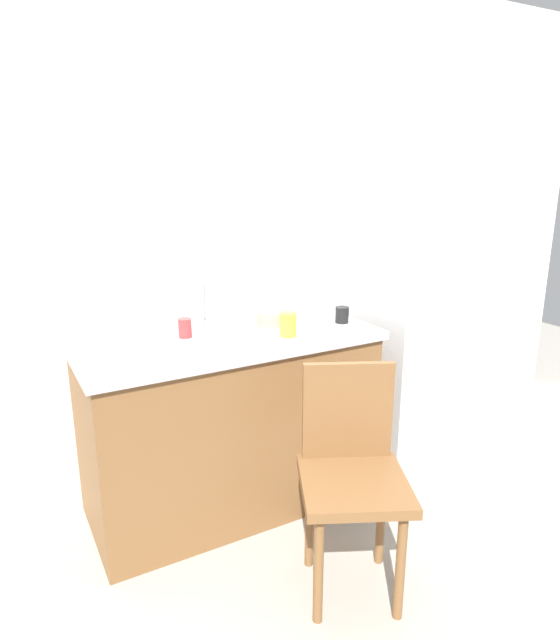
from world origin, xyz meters
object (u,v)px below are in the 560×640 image
object	(u,v)px
refrigerator	(408,338)
cup_black	(342,315)
chair	(352,469)
dish_tray	(129,353)
cup_white	(295,311)
cup_red	(185,328)
cup_yellow	(288,325)
terracotta_bowl	(272,318)

from	to	relation	value
refrigerator	cup_black	bearing A→B (deg)	-169.26
chair	dish_tray	distance (m)	1.00
refrigerator	cup_black	distance (m)	0.60
refrigerator	cup_black	xyz separation A→B (m)	(-0.54, -0.10, 0.23)
cup_white	cup_black	bearing A→B (deg)	-47.27
cup_black	cup_red	xyz separation A→B (m)	(-0.77, 0.15, 0.00)
chair	cup_yellow	world-z (taller)	cup_yellow
dish_tray	cup_black	size ratio (longest dim) A/B	3.50
cup_white	chair	bearing A→B (deg)	-105.50
cup_red	terracotta_bowl	bearing A→B (deg)	-1.73
dish_tray	cup_red	xyz separation A→B (m)	(0.30, 0.17, 0.02)
terracotta_bowl	cup_black	bearing A→B (deg)	-22.20
chair	terracotta_bowl	bearing A→B (deg)	110.58
terracotta_bowl	dish_tray	bearing A→B (deg)	-168.25
chair	terracotta_bowl	distance (m)	0.88
terracotta_bowl	cup_black	distance (m)	0.35
dish_tray	cup_black	bearing A→B (deg)	1.21
cup_red	cup_white	bearing A→B (deg)	3.21
terracotta_bowl	cup_yellow	bearing A→B (deg)	-97.30
cup_black	cup_yellow	distance (m)	0.36
terracotta_bowl	cup_black	size ratio (longest dim) A/B	1.92
refrigerator	cup_yellow	world-z (taller)	refrigerator
cup_yellow	dish_tray	bearing A→B (deg)	176.24
cup_red	cup_yellow	distance (m)	0.47
cup_black	cup_yellow	xyz separation A→B (m)	(-0.35, -0.07, 0.01)
refrigerator	chair	bearing A→B (deg)	-141.53
dish_tray	terracotta_bowl	distance (m)	0.76
dish_tray	cup_white	world-z (taller)	cup_white
dish_tray	cup_yellow	world-z (taller)	cup_yellow
cup_black	cup_white	distance (m)	0.24
dish_tray	cup_black	xyz separation A→B (m)	(1.07, 0.02, 0.02)
refrigerator	cup_yellow	distance (m)	0.94
chair	cup_black	xyz separation A→B (m)	(0.39, 0.64, 0.42)
chair	cup_yellow	distance (m)	0.72
dish_tray	refrigerator	bearing A→B (deg)	4.46
terracotta_bowl	cup_white	size ratio (longest dim) A/B	1.98
chair	cup_white	xyz separation A→B (m)	(0.23, 0.82, 0.42)
refrigerator	terracotta_bowl	size ratio (longest dim) A/B	8.88
chair	dish_tray	xyz separation A→B (m)	(-0.67, 0.62, 0.40)
cup_yellow	cup_black	bearing A→B (deg)	11.28
cup_red	cup_yellow	size ratio (longest dim) A/B	0.80
refrigerator	dish_tray	distance (m)	1.63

